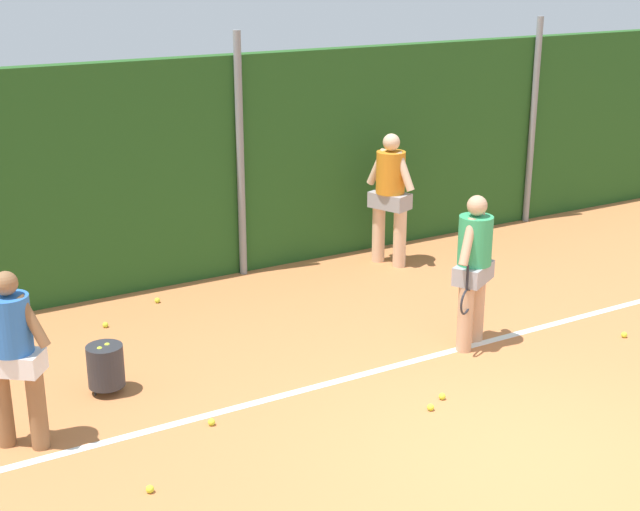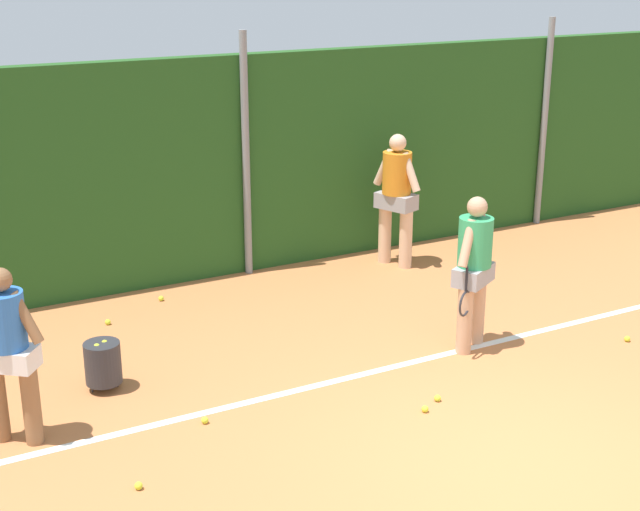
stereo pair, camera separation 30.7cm
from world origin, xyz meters
The scene contains 17 objects.
ground_plane centered at (0.00, 1.68, 0.00)m, with size 26.87×26.87×0.00m, color #C67542.
hedge_fence_backdrop centered at (0.00, 5.74, 1.45)m, with size 17.47×0.25×2.90m, color #23511E.
fence_post_center centered at (0.00, 5.56, 1.61)m, with size 0.10×0.10×3.21m, color gray.
fence_post_right centered at (5.04, 5.56, 1.61)m, with size 0.10×0.10×3.21m, color gray.
court_baseline_paint centered at (0.00, 2.14, 0.00)m, with size 12.76×0.10×0.01m, color white.
player_foreground_near centered at (1.15, 2.18, 0.96)m, with size 0.69×0.51×1.71m.
player_midcourt centered at (-3.62, 2.45, 0.91)m, with size 0.65×0.52×1.63m.
player_backcourt_far centered at (1.93, 4.92, 1.03)m, with size 0.48×0.73×1.83m.
ball_hopper centered at (-2.67, 3.08, 0.29)m, with size 0.36×0.36×0.51m.
tennis_ball_0 centered at (-2.91, 1.20, 0.03)m, with size 0.07×0.07×0.07m, color #CCDB33.
tennis_ball_1 centered at (-0.13, 1.18, 0.03)m, with size 0.07×0.07×0.07m, color #CCDB33.
tennis_ball_3 centered at (0.10, 1.30, 0.03)m, with size 0.07×0.07×0.07m, color #CCDB33.
tennis_ball_4 centered at (-1.39, 5.11, 0.03)m, with size 0.07×0.07×0.07m, color #CCDB33.
tennis_ball_5 centered at (-2.04, 1.96, 0.03)m, with size 0.07×0.07×0.07m, color #CCDB33.
tennis_ball_7 centered at (-3.51, 3.97, 0.03)m, with size 0.07×0.07×0.07m, color #CCDB33.
tennis_ball_9 centered at (2.79, 1.46, 0.03)m, with size 0.07×0.07×0.07m, color #CCDB33.
tennis_ball_10 centered at (-2.19, 4.68, 0.03)m, with size 0.07×0.07×0.07m, color #CCDB33.
Camera 1 is at (-4.88, -4.93, 4.14)m, focal length 50.81 mm.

